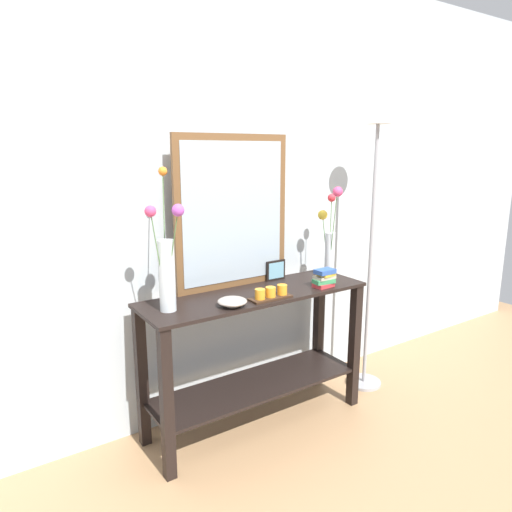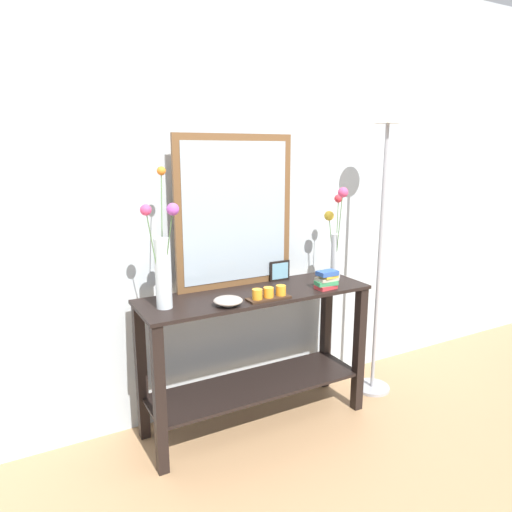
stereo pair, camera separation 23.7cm
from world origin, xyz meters
TOP-DOWN VIEW (x-y plane):
  - ground_plane at (0.00, 0.00)m, footprint 7.00×6.00m
  - wall_back at (0.00, 0.33)m, footprint 6.40×0.08m
  - console_table at (0.00, 0.00)m, footprint 1.35×0.42m
  - mirror_leaning at (-0.04, 0.18)m, footprint 0.73×0.03m
  - tall_vase_left at (-0.54, -0.01)m, footprint 0.18×0.24m
  - vase_right at (0.59, 0.04)m, footprint 0.10×0.19m
  - candle_tray at (0.00, -0.14)m, footprint 0.24×0.09m
  - picture_frame_small at (0.25, 0.15)m, footprint 0.14×0.01m
  - decorative_bowl at (-0.24, -0.14)m, footprint 0.15×0.15m
  - book_stack at (0.40, -0.13)m, footprint 0.14×0.09m
  - floor_lamp at (0.90, -0.03)m, footprint 0.24×0.24m

SIDE VIEW (x-z plane):
  - ground_plane at x=0.00m, z-range -0.02..0.00m
  - console_table at x=0.00m, z-range 0.10..0.92m
  - decorative_bowl at x=-0.24m, z-range 0.83..0.87m
  - candle_tray at x=0.00m, z-range 0.82..0.88m
  - book_stack at x=0.40m, z-range 0.82..0.93m
  - picture_frame_small at x=0.25m, z-range 0.82..0.95m
  - tall_vase_left at x=-0.54m, z-range 0.71..1.42m
  - vase_right at x=0.59m, z-range 0.79..1.37m
  - mirror_leaning at x=-0.04m, z-range 0.82..1.71m
  - floor_lamp at x=0.90m, z-range 0.33..2.20m
  - wall_back at x=0.00m, z-range 0.00..2.70m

